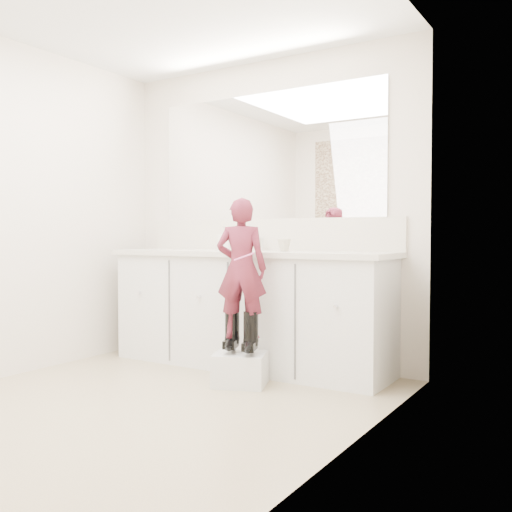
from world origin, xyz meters
The scene contains 15 objects.
floor centered at (0.00, 0.00, 0.00)m, with size 3.00×3.00×0.00m, color #957E61.
wall_back centered at (0.00, 1.50, 1.20)m, with size 2.60×2.60×0.00m, color beige.
wall_right centered at (1.30, 0.00, 1.20)m, with size 3.00×3.00×0.00m, color beige.
vanity_cabinet centered at (0.00, 1.23, 0.42)m, with size 2.20×0.55×0.85m, color silver.
countertop centered at (0.00, 1.21, 0.87)m, with size 2.28×0.58×0.04m, color beige.
backsplash centered at (0.00, 1.49, 1.02)m, with size 2.28×0.03×0.25m, color beige.
mirror centered at (0.00, 1.49, 1.64)m, with size 2.00×0.02×1.00m, color white.
faucet centered at (0.00, 1.38, 0.94)m, with size 0.08×0.08×0.10m, color silver.
cup centered at (0.30, 1.24, 0.94)m, with size 0.10×0.10×0.09m, color beige.
soap_bottle centered at (-0.24, 1.25, 0.99)m, with size 0.09×0.09×0.19m, color white.
step_stool centered at (0.25, 0.73, 0.11)m, with size 0.34×0.28×0.22m, color silver.
boot_left centered at (0.17, 0.75, 0.36)m, with size 0.10×0.19×0.28m, color black, non-canonical shape.
boot_right centered at (0.32, 0.75, 0.36)m, with size 0.10×0.19×0.28m, color black, non-canonical shape.
toddler centered at (0.25, 0.75, 0.79)m, with size 0.34×0.22×0.94m, color #9B2F49.
toothbrush centered at (0.32, 0.67, 0.87)m, with size 0.01×0.01×0.14m, color #DF569C.
Camera 1 is at (2.33, -2.43, 1.00)m, focal length 40.00 mm.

